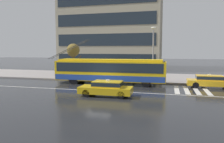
{
  "coord_description": "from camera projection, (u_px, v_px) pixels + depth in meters",
  "views": [
    {
      "loc": [
        6.55,
        -20.11,
        3.79
      ],
      "look_at": [
        0.47,
        3.04,
        1.42
      ],
      "focal_mm": 34.46,
      "sensor_mm": 36.0,
      "label": 1
    }
  ],
  "objects": [
    {
      "name": "trolleybus",
      "position": [
        110.0,
        70.0,
        24.15
      ],
      "size": [
        13.65,
        2.71,
        5.02
      ],
      "color": "yellow",
      "rests_on": "ground_plane"
    },
    {
      "name": "taxi_ahead_of_bus",
      "position": [
        210.0,
        81.0,
        21.81
      ],
      "size": [
        4.69,
        1.89,
        1.39
      ],
      "color": "gold",
      "rests_on": "ground_plane"
    },
    {
      "name": "pedestrian_waiting_by_pole",
      "position": [
        133.0,
        67.0,
        25.56
      ],
      "size": [
        1.19,
        1.19,
        2.02
      ],
      "color": "#1C2828",
      "rests_on": "sidewalk_slab"
    },
    {
      "name": "lane_centre_line",
      "position": [
        96.0,
        91.0,
        20.22
      ],
      "size": [
        72.0,
        0.14,
        0.01
      ],
      "primitive_type": "cube",
      "color": "silver",
      "rests_on": "ground_plane"
    },
    {
      "name": "taxi_oncoming_near",
      "position": [
        106.0,
        88.0,
        17.79
      ],
      "size": [
        4.41,
        1.8,
        1.39
      ],
      "color": "gold",
      "rests_on": "ground_plane"
    },
    {
      "name": "street_tree_bare",
      "position": [
        73.0,
        51.0,
        29.78
      ],
      "size": [
        1.8,
        1.79,
        4.58
      ],
      "color": "brown",
      "rests_on": "sidewalk_slab"
    },
    {
      "name": "pedestrian_walking_past",
      "position": [
        108.0,
        67.0,
        26.52
      ],
      "size": [
        1.24,
        1.24,
        1.97
      ],
      "color": "navy",
      "rests_on": "sidewalk_slab"
    },
    {
      "name": "ground_plane",
      "position": [
        100.0,
        89.0,
        21.38
      ],
      "size": [
        160.0,
        160.0,
        0.0
      ],
      "primitive_type": "plane",
      "color": "#222327"
    },
    {
      "name": "office_tower_corner_left",
      "position": [
        113.0,
        23.0,
        45.15
      ],
      "size": [
        20.09,
        13.2,
        18.91
      ],
      "color": "#A29982",
      "rests_on": "ground_plane"
    },
    {
      "name": "crosswalk_stripe_edge_near",
      "position": [
        177.0,
        90.0,
        20.81
      ],
      "size": [
        0.44,
        4.4,
        0.01
      ],
      "primitive_type": "cube",
      "color": "beige",
      "rests_on": "ground_plane"
    },
    {
      "name": "pedestrian_at_shelter",
      "position": [
        98.0,
        66.0,
        27.68
      ],
      "size": [
        1.19,
        1.19,
        2.01
      ],
      "color": "#59524D",
      "rests_on": "sidewalk_slab"
    },
    {
      "name": "street_lamp",
      "position": [
        153.0,
        49.0,
        25.13
      ],
      "size": [
        0.6,
        0.32,
        6.37
      ],
      "color": "gray",
      "rests_on": "sidewalk_slab"
    },
    {
      "name": "pedestrian_approaching_curb",
      "position": [
        115.0,
        68.0,
        26.62
      ],
      "size": [
        1.05,
        1.05,
        1.91
      ],
      "color": "navy",
      "rests_on": "sidewalk_slab"
    },
    {
      "name": "bus_shelter",
      "position": [
        114.0,
        64.0,
        27.19
      ],
      "size": [
        3.5,
        1.79,
        2.51
      ],
      "color": "gray",
      "rests_on": "sidewalk_slab"
    },
    {
      "name": "crosswalk_stripe_inner_b",
      "position": [
        207.0,
        91.0,
        20.12
      ],
      "size": [
        0.44,
        4.4,
        0.01
      ],
      "primitive_type": "cube",
      "color": "beige",
      "rests_on": "ground_plane"
    },
    {
      "name": "crosswalk_stripe_inner_a",
      "position": [
        186.0,
        90.0,
        20.58
      ],
      "size": [
        0.44,
        4.4,
        0.01
      ],
      "primitive_type": "cube",
      "color": "beige",
      "rests_on": "ground_plane"
    },
    {
      "name": "crosswalk_stripe_center",
      "position": [
        196.0,
        90.0,
        20.35
      ],
      "size": [
        0.44,
        4.4,
        0.01
      ],
      "primitive_type": "cube",
      "color": "beige",
      "rests_on": "ground_plane"
    },
    {
      "name": "sidewalk_slab",
      "position": [
        121.0,
        76.0,
        30.7
      ],
      "size": [
        80.0,
        10.0,
        0.14
      ],
      "primitive_type": "cube",
      "color": "gray",
      "rests_on": "ground_plane"
    }
  ]
}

